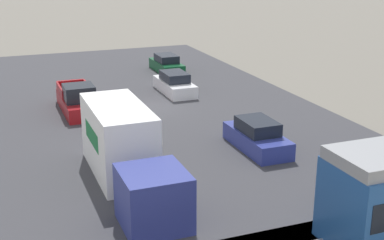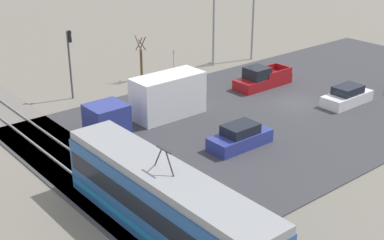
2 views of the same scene
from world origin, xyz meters
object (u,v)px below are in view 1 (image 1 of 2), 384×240
at_px(box_truck, 126,151).
at_px(sedan_car_2, 167,64).
at_px(sedan_car_0, 175,84).
at_px(pickup_truck, 78,101).
at_px(sedan_car_1, 257,137).

height_order(box_truck, sedan_car_2, box_truck).
relative_size(box_truck, sedan_car_0, 2.05).
relative_size(pickup_truck, sedan_car_2, 1.26).
xyz_separation_m(box_truck, pickup_truck, (0.17, -11.82, -0.79)).
height_order(box_truck, sedan_car_0, box_truck).
height_order(sedan_car_0, sedan_car_2, sedan_car_0).
bearing_deg(sedan_car_2, sedan_car_1, -94.30).
height_order(box_truck, pickup_truck, box_truck).
relative_size(pickup_truck, sedan_car_0, 1.21).
height_order(sedan_car_0, sedan_car_1, sedan_car_1).
height_order(pickup_truck, sedan_car_1, pickup_truck).
relative_size(sedan_car_0, sedan_car_1, 1.02).
relative_size(box_truck, pickup_truck, 1.70).
height_order(pickup_truck, sedan_car_2, pickup_truck).
distance_m(pickup_truck, sedan_car_1, 12.64).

